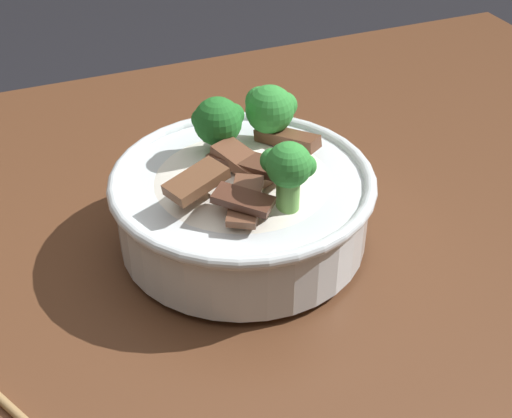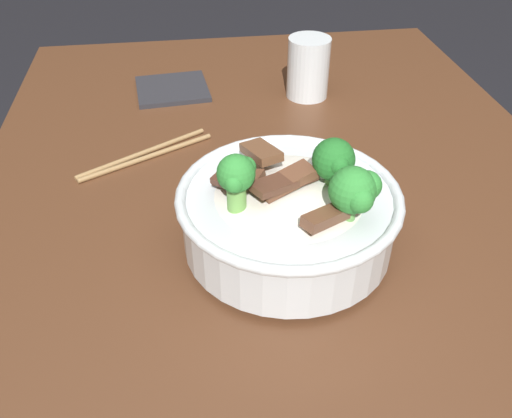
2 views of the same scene
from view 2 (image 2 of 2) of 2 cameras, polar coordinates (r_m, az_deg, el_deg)
The scene contains 5 objects.
dining_table at distance 0.74m, azimuth 3.46°, elevation -9.94°, with size 1.26×0.80×0.80m.
rice_bowl at distance 0.58m, azimuth 3.56°, elevation -0.21°, with size 0.24×0.24×0.14m.
drinking_glass at distance 0.93m, azimuth 5.53°, elevation 14.25°, with size 0.07×0.07×0.10m.
chopsticks_pair at distance 0.78m, azimuth -11.65°, elevation 5.62°, with size 0.12×0.19×0.01m.
folded_napkin at distance 0.96m, azimuth -8.86°, elevation 12.46°, with size 0.12×0.12×0.01m, color #28282D.
Camera 2 is at (0.48, -0.11, 1.21)m, focal length 37.76 mm.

